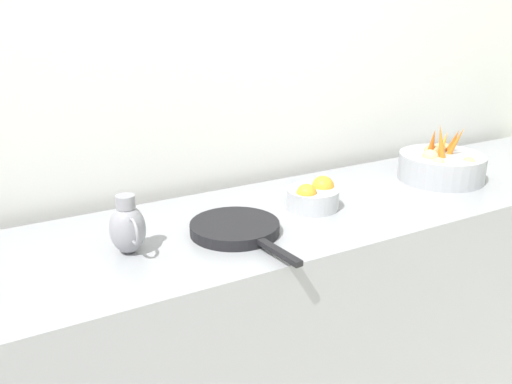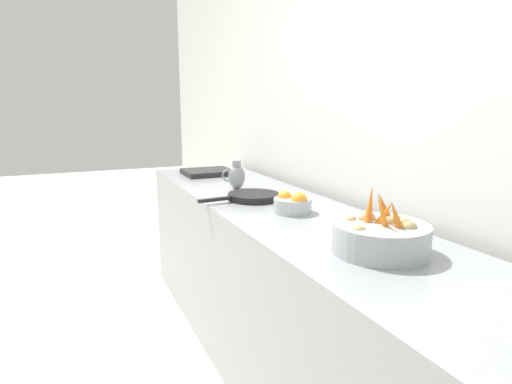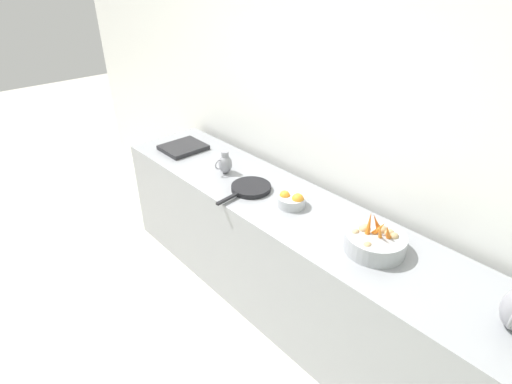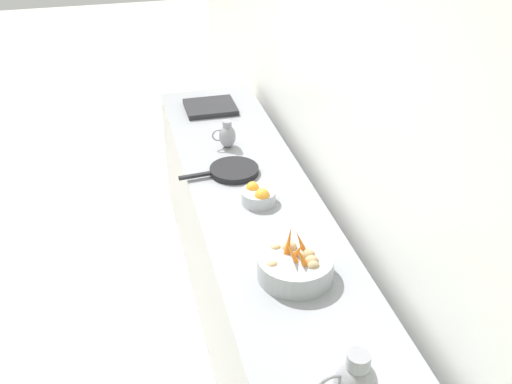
% 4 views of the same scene
% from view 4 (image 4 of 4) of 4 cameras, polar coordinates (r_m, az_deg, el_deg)
% --- Properties ---
extents(tile_wall_left, '(0.10, 8.17, 3.00)m').
position_cam_4_polar(tile_wall_left, '(2.67, 12.07, 6.27)').
color(tile_wall_left, white).
rests_on(tile_wall_left, ground_plane).
extents(prep_counter, '(0.66, 3.15, 0.88)m').
position_cam_4_polar(prep_counter, '(3.50, 0.12, -6.82)').
color(prep_counter, gray).
rests_on(prep_counter, ground_plane).
extents(vegetable_colander, '(0.33, 0.33, 0.23)m').
position_cam_4_polar(vegetable_colander, '(2.70, 3.67, -6.80)').
color(vegetable_colander, '#9EA0A5').
rests_on(vegetable_colander, prep_counter).
extents(orange_bowl, '(0.18, 0.18, 0.11)m').
position_cam_4_polar(orange_bowl, '(3.20, 0.22, -0.33)').
color(orange_bowl, '#ADAFB5').
rests_on(orange_bowl, prep_counter).
extents(metal_pitcher_short, '(0.15, 0.10, 0.17)m').
position_cam_4_polar(metal_pitcher_short, '(3.74, -2.70, 5.25)').
color(metal_pitcher_short, gray).
rests_on(metal_pitcher_short, prep_counter).
extents(counter_sink_basin, '(0.34, 0.30, 0.04)m').
position_cam_4_polar(counter_sink_basin, '(4.28, -4.25, 7.84)').
color(counter_sink_basin, '#232326').
rests_on(counter_sink_basin, prep_counter).
extents(skillet_on_counter, '(0.46, 0.28, 0.03)m').
position_cam_4_polar(skillet_on_counter, '(3.48, -2.12, 2.01)').
color(skillet_on_counter, black).
rests_on(skillet_on_counter, prep_counter).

